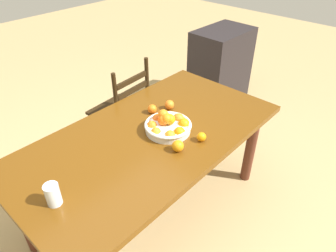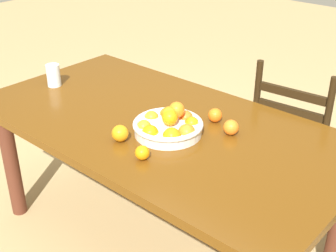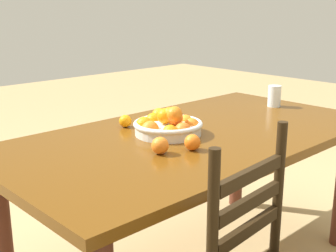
% 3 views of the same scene
% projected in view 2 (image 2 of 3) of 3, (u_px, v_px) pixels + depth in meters
% --- Properties ---
extents(ground_plane, '(12.00, 12.00, 0.00)m').
position_uv_depth(ground_plane, '(160.00, 240.00, 2.57)').
color(ground_plane, tan).
extents(dining_table, '(1.89, 0.99, 0.75)m').
position_uv_depth(dining_table, '(159.00, 139.00, 2.27)').
color(dining_table, '#5E360D').
rests_on(dining_table, ground).
extents(chair_near_window, '(0.48, 0.48, 0.95)m').
position_uv_depth(chair_near_window, '(295.00, 143.00, 2.64)').
color(chair_near_window, black).
rests_on(chair_near_window, ground).
extents(fruit_bowl, '(0.32, 0.32, 0.14)m').
position_uv_depth(fruit_bowl, '(169.00, 125.00, 2.09)').
color(fruit_bowl, silver).
rests_on(fruit_bowl, dining_table).
extents(orange_loose_0, '(0.07, 0.07, 0.07)m').
position_uv_depth(orange_loose_0, '(215.00, 115.00, 2.20)').
color(orange_loose_0, orange).
rests_on(orange_loose_0, dining_table).
extents(orange_loose_1, '(0.07, 0.07, 0.07)m').
position_uv_depth(orange_loose_1, '(231.00, 127.00, 2.09)').
color(orange_loose_1, orange).
rests_on(orange_loose_1, dining_table).
extents(orange_loose_2, '(0.06, 0.06, 0.06)m').
position_uv_depth(orange_loose_2, '(142.00, 153.00, 1.90)').
color(orange_loose_2, orange).
rests_on(orange_loose_2, dining_table).
extents(orange_loose_3, '(0.08, 0.08, 0.08)m').
position_uv_depth(orange_loose_3, '(120.00, 133.00, 2.03)').
color(orange_loose_3, orange).
rests_on(orange_loose_3, dining_table).
extents(drinking_glass, '(0.08, 0.08, 0.13)m').
position_uv_depth(drinking_glass, '(53.00, 75.00, 2.59)').
color(drinking_glass, silver).
rests_on(drinking_glass, dining_table).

